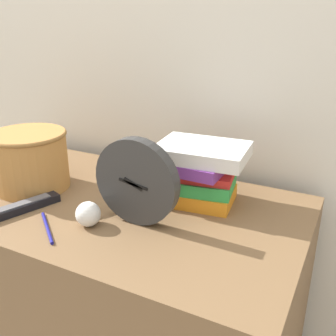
{
  "coord_description": "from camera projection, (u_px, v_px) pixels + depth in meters",
  "views": [
    {
      "loc": [
        0.59,
        -0.49,
        1.23
      ],
      "look_at": [
        0.18,
        0.32,
        0.86
      ],
      "focal_mm": 42.0,
      "sensor_mm": 36.0,
      "label": 1
    }
  ],
  "objects": [
    {
      "name": "desk",
      "position": [
        112.0,
        309.0,
        1.21
      ],
      "size": [
        1.07,
        0.58,
        0.75
      ],
      "color": "brown",
      "rests_on": "ground_plane"
    },
    {
      "name": "desk_clock",
      "position": [
        136.0,
        182.0,
        0.92
      ],
      "size": [
        0.21,
        0.03,
        0.21
      ],
      "color": "#333333",
      "rests_on": "desk"
    },
    {
      "name": "book_stack",
      "position": [
        198.0,
        171.0,
        1.04
      ],
      "size": [
        0.26,
        0.19,
        0.16
      ],
      "color": "orange",
      "rests_on": "desk"
    },
    {
      "name": "crumpled_paper_ball",
      "position": [
        88.0,
        214.0,
        0.94
      ],
      "size": [
        0.06,
        0.06,
        0.06
      ],
      "color": "white",
      "rests_on": "desk"
    },
    {
      "name": "tv_remote",
      "position": [
        22.0,
        207.0,
        1.01
      ],
      "size": [
        0.1,
        0.2,
        0.02
      ],
      "color": "black",
      "rests_on": "desk"
    },
    {
      "name": "pen",
      "position": [
        47.0,
        228.0,
        0.93
      ],
      "size": [
        0.12,
        0.1,
        0.01
      ],
      "color": "navy",
      "rests_on": "desk"
    },
    {
      "name": "wall_back",
      "position": [
        165.0,
        21.0,
        1.21
      ],
      "size": [
        6.0,
        0.04,
        2.4
      ],
      "color": "silver",
      "rests_on": "ground_plane"
    },
    {
      "name": "basket",
      "position": [
        30.0,
        158.0,
        1.12
      ],
      "size": [
        0.22,
        0.22,
        0.17
      ],
      "color": "#B27A3D",
      "rests_on": "desk"
    }
  ]
}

